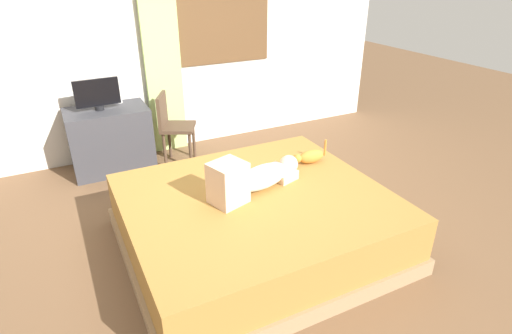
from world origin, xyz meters
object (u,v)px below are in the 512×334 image
(person_lying, at_px, (254,178))
(tv_monitor, at_px, (97,94))
(bed, at_px, (256,222))
(chair_by_desk, at_px, (172,123))
(cup, at_px, (119,99))
(cat, at_px, (310,157))
(desk, at_px, (111,140))

(person_lying, relative_size, tv_monitor, 1.94)
(bed, height_order, chair_by_desk, chair_by_desk)
(tv_monitor, bearing_deg, cup, 34.97)
(tv_monitor, distance_m, cup, 0.33)
(person_lying, xyz_separation_m, chair_by_desk, (-0.16, 1.86, -0.11))
(tv_monitor, bearing_deg, chair_by_desk, -12.32)
(person_lying, xyz_separation_m, cat, (0.70, 0.22, -0.05))
(bed, xyz_separation_m, cup, (-0.64, 2.29, 0.53))
(desk, xyz_separation_m, cup, (0.19, 0.17, 0.41))
(cat, distance_m, cup, 2.41)
(person_lying, distance_m, tv_monitor, 2.24)
(person_lying, relative_size, desk, 1.03)
(person_lying, xyz_separation_m, tv_monitor, (-0.92, 2.02, 0.30))
(cat, relative_size, tv_monitor, 0.74)
(bed, bearing_deg, cat, 23.47)
(desk, distance_m, tv_monitor, 0.55)
(bed, xyz_separation_m, chair_by_desk, (-0.13, 1.96, 0.26))
(person_lying, relative_size, cat, 2.60)
(tv_monitor, bearing_deg, person_lying, -65.65)
(cat, relative_size, desk, 0.40)
(tv_monitor, bearing_deg, desk, 0.00)
(bed, relative_size, cat, 6.00)
(chair_by_desk, bearing_deg, desk, 166.68)
(cup, bearing_deg, desk, -137.51)
(tv_monitor, bearing_deg, bed, -67.30)
(cat, height_order, tv_monitor, tv_monitor)
(person_lying, bearing_deg, cup, 106.91)
(person_lying, height_order, cat, person_lying)
(cat, distance_m, tv_monitor, 2.45)
(chair_by_desk, bearing_deg, bed, -86.11)
(cat, bearing_deg, chair_by_desk, 117.71)
(person_lying, height_order, cup, person_lying)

